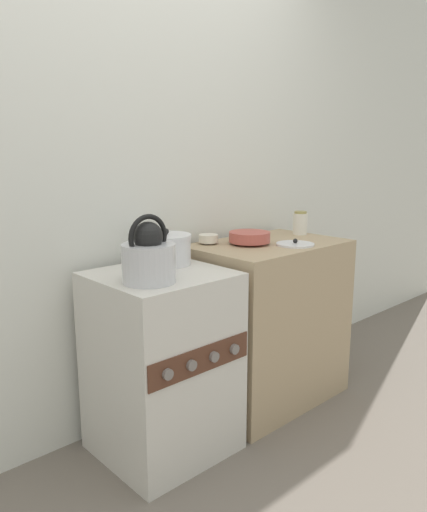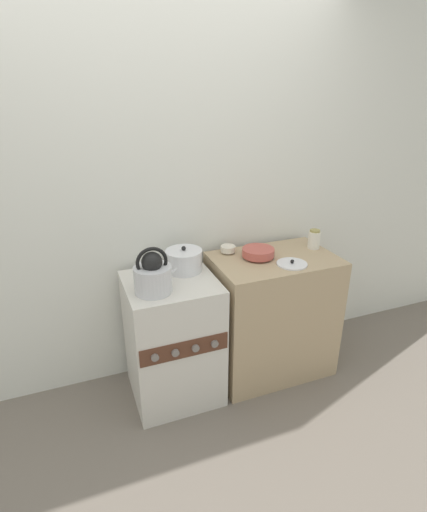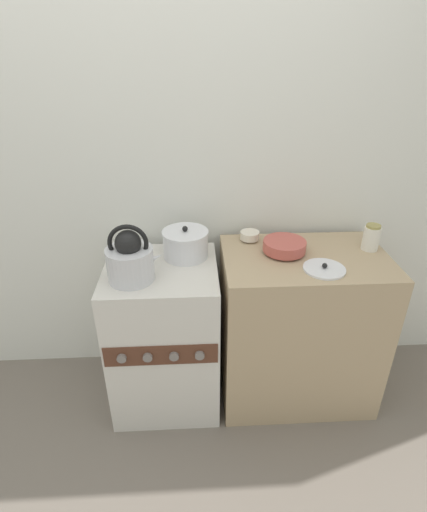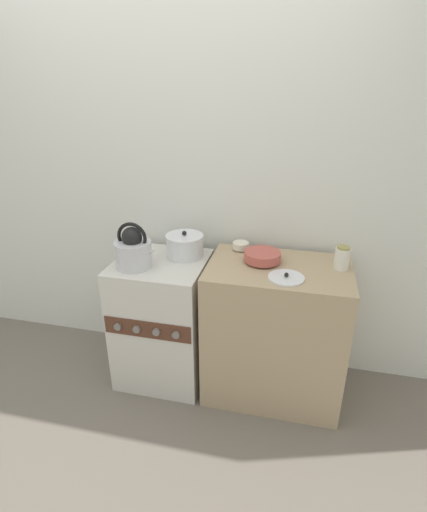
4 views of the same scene
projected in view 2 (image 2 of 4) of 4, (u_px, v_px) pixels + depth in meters
name	position (u px, v px, depth m)	size (l,w,h in m)	color
ground_plane	(187.00, 417.00, 2.49)	(12.00, 12.00, 0.00)	#70665B
wall_back	(153.00, 198.00, 2.52)	(7.00, 0.06, 2.50)	silver
stove	(173.00, 339.00, 2.55)	(0.55, 0.54, 0.83)	beige
counter	(271.00, 315.00, 2.78)	(0.81, 0.53, 0.87)	tan
kettle	(153.00, 275.00, 2.23)	(0.26, 0.21, 0.27)	silver
cooking_pot	(184.00, 260.00, 2.50)	(0.23, 0.23, 0.17)	silver
enamel_bowl	(258.00, 252.00, 2.60)	(0.21, 0.21, 0.06)	#B75147
small_ceramic_bowl	(228.00, 249.00, 2.68)	(0.10, 0.10, 0.05)	beige
storage_jar	(314.00, 239.00, 2.75)	(0.08, 0.08, 0.13)	silver
loose_pot_lid	(292.00, 264.00, 2.51)	(0.19, 0.19, 0.03)	silver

